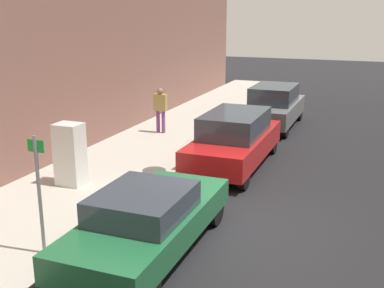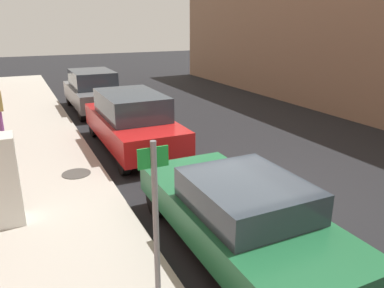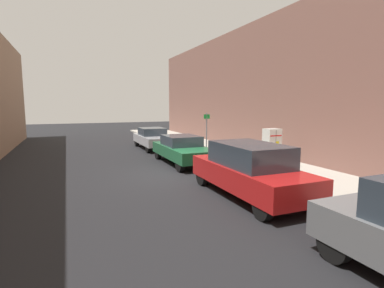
{
  "view_description": "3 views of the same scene",
  "coord_description": "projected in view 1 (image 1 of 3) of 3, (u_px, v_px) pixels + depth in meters",
  "views": [
    {
      "loc": [
        2.7,
        -9.8,
        4.75
      ],
      "look_at": [
        -2.17,
        2.65,
        1.03
      ],
      "focal_mm": 45.0,
      "sensor_mm": 36.0,
      "label": 1
    },
    {
      "loc": [
        -4.41,
        -6.57,
        3.77
      ],
      "look_at": [
        -1.01,
        0.56,
        1.16
      ],
      "focal_mm": 35.0,
      "sensor_mm": 36.0,
      "label": 2
    },
    {
      "loc": [
        4.04,
        12.12,
        2.96
      ],
      "look_at": [
        -0.18,
        2.04,
        1.53
      ],
      "focal_mm": 28.0,
      "sensor_mm": 36.0,
      "label": 3
    }
  ],
  "objects": [
    {
      "name": "parked_suv_red",
      "position": [
        235.0,
        139.0,
        14.94
      ],
      "size": [
        1.89,
        4.9,
        1.74
      ],
      "color": "red",
      "rests_on": "ground"
    },
    {
      "name": "sidewalk_slab",
      "position": [
        70.0,
        195.0,
        12.6
      ],
      "size": [
        3.96,
        44.0,
        0.14
      ],
      "primitive_type": "cube",
      "color": "#B2ADA0",
      "rests_on": "ground"
    },
    {
      "name": "ground_plane",
      "position": [
        238.0,
        225.0,
        11.02
      ],
      "size": [
        80.0,
        80.0,
        0.0
      ],
      "primitive_type": "plane",
      "color": "black"
    },
    {
      "name": "discarded_refrigerator",
      "position": [
        70.0,
        154.0,
        13.0
      ],
      "size": [
        0.72,
        0.59,
        1.71
      ],
      "color": "silver",
      "rests_on": "sidewalk_slab"
    },
    {
      "name": "pedestrian_walking_far",
      "position": [
        160.0,
        107.0,
        18.53
      ],
      "size": [
        0.5,
        0.23,
        1.75
      ],
      "rotation": [
        0.0,
        0.0,
        3.29
      ],
      "color": "#7A3D7F",
      "rests_on": "sidewalk_slab"
    },
    {
      "name": "street_sign_post",
      "position": [
        39.0,
        189.0,
        9.12
      ],
      "size": [
        0.36,
        0.07,
        2.39
      ],
      "color": "slate",
      "rests_on": "sidewalk_slab"
    },
    {
      "name": "parked_suv_gray",
      "position": [
        274.0,
        106.0,
        20.11
      ],
      "size": [
        1.9,
        4.5,
        1.74
      ],
      "color": "slate",
      "rests_on": "ground"
    },
    {
      "name": "parked_sedan_green",
      "position": [
        148.0,
        220.0,
        9.55
      ],
      "size": [
        1.87,
        4.7,
        1.41
      ],
      "color": "#1E6038",
      "rests_on": "ground"
    },
    {
      "name": "manhole_cover",
      "position": [
        154.0,
        170.0,
        14.33
      ],
      "size": [
        0.7,
        0.7,
        0.02
      ],
      "primitive_type": "cylinder",
      "color": "#47443F",
      "rests_on": "sidewalk_slab"
    }
  ]
}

